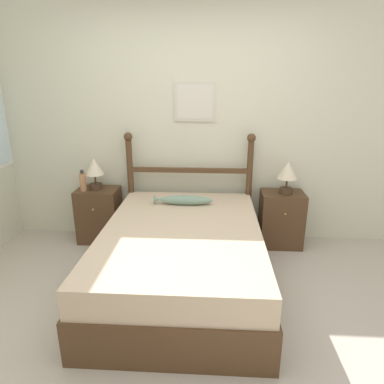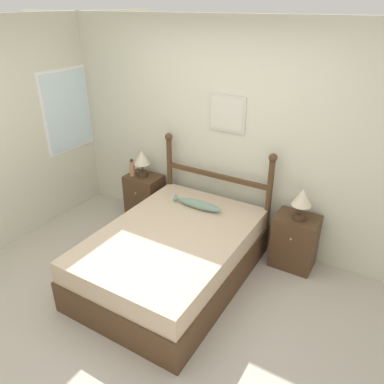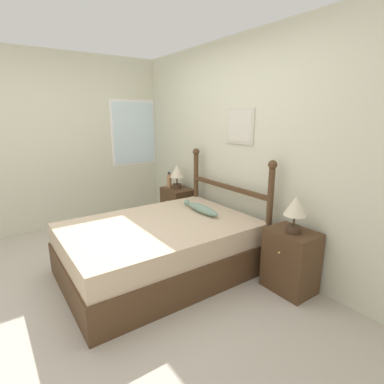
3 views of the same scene
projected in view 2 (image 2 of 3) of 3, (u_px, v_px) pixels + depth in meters
name	position (u px, v px, depth m)	size (l,w,h in m)	color
ground_plane	(139.00, 315.00, 3.55)	(16.00, 16.00, 0.00)	#B7AD9E
wall_back	(225.00, 136.00, 4.29)	(6.40, 0.08, 2.55)	beige
bed	(173.00, 256.00, 3.91)	(1.38, 1.97, 0.56)	#4C331E
headboard	(216.00, 186.00, 4.45)	(1.41, 0.09, 1.24)	#4C331E
nightstand_left	(145.00, 197.00, 5.03)	(0.46, 0.37, 0.61)	#4C331E
nightstand_right	(294.00, 241.00, 4.10)	(0.46, 0.37, 0.61)	#4C331E
table_lamp_left	(142.00, 160.00, 4.79)	(0.21, 0.21, 0.35)	#422D1E
table_lamp_right	(302.00, 200.00, 3.82)	(0.21, 0.21, 0.35)	#422D1E
bottle	(132.00, 168.00, 4.85)	(0.07, 0.07, 0.24)	tan
fish_pillow	(198.00, 204.00, 4.22)	(0.60, 0.12, 0.09)	gray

